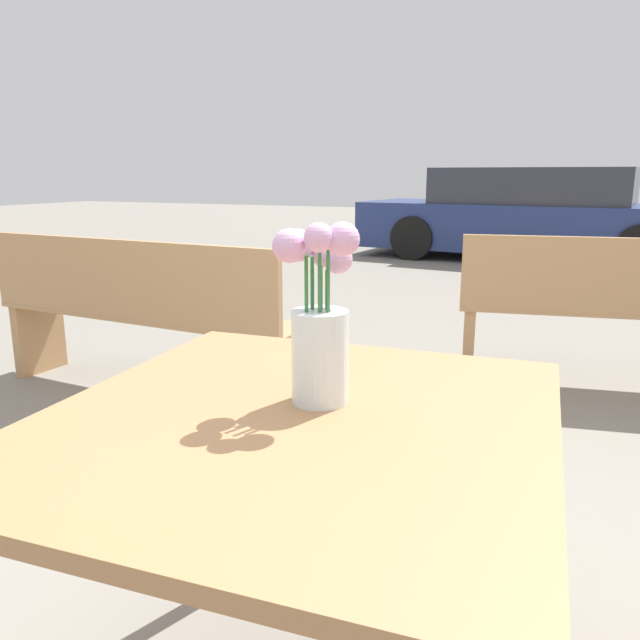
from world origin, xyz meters
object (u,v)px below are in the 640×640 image
table_front (298,461)px  bench_near (137,311)px  flower_vase (319,332)px  parked_car (531,216)px

table_front → bench_near: 2.30m
table_front → bench_near: bench_near is taller
table_front → flower_vase: (0.01, 0.07, 0.23)m
parked_car → flower_vase: bearing=-86.9°
parked_car → bench_near: bearing=-101.0°
table_front → bench_near: bearing=137.7°
table_front → parked_car: (-0.42, 8.10, -0.05)m
flower_vase → parked_car: 8.04m
table_front → parked_car: size_ratio=0.22×
flower_vase → parked_car: (-0.43, 8.02, -0.29)m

